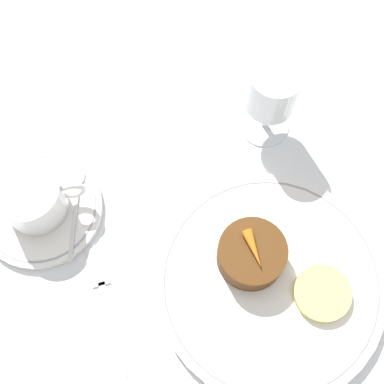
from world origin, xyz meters
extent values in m
plane|color=white|center=(0.00, 0.00, 0.00)|extent=(3.00, 3.00, 0.00)
cylinder|color=white|center=(0.03, -0.06, 0.01)|extent=(0.27, 0.27, 0.01)
torus|color=#999EA8|center=(0.03, -0.06, 0.01)|extent=(0.25, 0.25, 0.00)
cylinder|color=white|center=(-0.23, 0.08, 0.01)|extent=(0.15, 0.15, 0.01)
torus|color=#999EA8|center=(-0.23, 0.08, 0.01)|extent=(0.14, 0.14, 0.00)
cylinder|color=white|center=(-0.23, 0.08, 0.04)|extent=(0.08, 0.08, 0.06)
cylinder|color=#9E7A4C|center=(-0.23, 0.08, 0.04)|extent=(0.07, 0.07, 0.05)
torus|color=white|center=(-0.18, 0.08, 0.04)|extent=(0.03, 0.01, 0.04)
cube|color=silver|center=(-0.19, 0.05, 0.01)|extent=(0.02, 0.09, 0.00)
ellipsoid|color=silver|center=(-0.18, 0.11, 0.01)|extent=(0.02, 0.02, 0.00)
cylinder|color=silver|center=(0.07, 0.15, 0.00)|extent=(0.06, 0.06, 0.01)
cylinder|color=silver|center=(0.07, 0.15, 0.03)|extent=(0.01, 0.01, 0.05)
cylinder|color=silver|center=(0.07, 0.15, 0.09)|extent=(0.06, 0.06, 0.06)
cylinder|color=maroon|center=(0.07, 0.15, 0.08)|extent=(0.05, 0.05, 0.03)
cube|color=silver|center=(-0.16, -0.09, 0.00)|extent=(0.02, 0.13, 0.01)
cube|color=silver|center=(-0.17, 0.00, 0.00)|extent=(0.03, 0.05, 0.01)
cylinder|color=#563314|center=(0.01, -0.03, 0.03)|extent=(0.08, 0.08, 0.04)
cone|color=orange|center=(0.01, -0.03, 0.06)|extent=(0.02, 0.04, 0.01)
cylinder|color=#EFE075|center=(0.08, -0.08, 0.02)|extent=(0.07, 0.07, 0.01)
camera|label=1|loc=(-0.09, -0.16, 0.63)|focal=50.00mm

